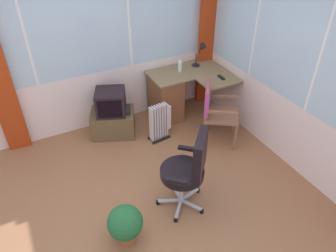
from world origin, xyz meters
TOP-DOWN VIEW (x-y plane):
  - ground at (0.00, 0.00)m, footprint 5.19×5.31m
  - north_window_panel at (0.00, 2.18)m, footprint 4.19×0.07m
  - east_window_panel at (2.12, 0.00)m, footprint 0.07×4.31m
  - curtain_corner at (1.99, 2.05)m, footprint 0.31×0.08m
  - desk at (1.17, 1.81)m, footprint 1.20×0.99m
  - desk_lamp at (1.79, 1.87)m, footprint 0.23×0.20m
  - tv_remote at (1.83, 1.37)m, footprint 0.05×0.15m
  - spray_bottle at (1.38, 1.86)m, footprint 0.06×0.06m
  - wooden_armchair at (1.44, 0.98)m, footprint 0.67×0.67m
  - office_chair at (0.50, 0.03)m, footprint 0.59×0.61m
  - tv_on_stand at (0.19, 1.78)m, footprint 0.76×0.65m
  - space_heater at (0.78, 1.35)m, footprint 0.36×0.21m
  - potted_plant at (-0.33, -0.09)m, footprint 0.38×0.38m

SIDE VIEW (x-z plane):
  - ground at x=0.00m, z-range -0.06..0.00m
  - potted_plant at x=-0.33m, z-range 0.03..0.50m
  - space_heater at x=0.78m, z-range 0.00..0.59m
  - tv_on_stand at x=0.19m, z-range -0.04..0.71m
  - desk at x=1.17m, z-range 0.03..0.80m
  - wooden_armchair at x=1.44m, z-range 0.13..1.04m
  - office_chair at x=0.50m, z-range 0.08..1.13m
  - tv_remote at x=1.83m, z-range 0.76..0.79m
  - spray_bottle at x=1.38m, z-range 0.76..0.98m
  - desk_lamp at x=1.79m, z-range 0.83..1.22m
  - curtain_corner at x=1.99m, z-range 0.00..2.47m
  - north_window_panel at x=0.00m, z-range 0.00..2.56m
  - east_window_panel at x=2.12m, z-range 0.00..2.56m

